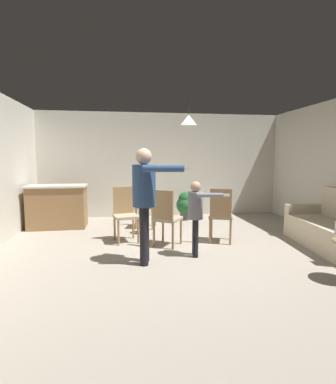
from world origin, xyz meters
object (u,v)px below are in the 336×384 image
dining_chair_centre_back (125,212)px  potted_plant_corner (185,204)px  person_child (196,210)px  kitchen_counter (58,206)px  person_adult (145,193)px  couch_floral (335,229)px  dining_chair_by_counter (146,203)px  dining_chair_spare (166,216)px  dining_chair_near_wall (221,213)px

dining_chair_centre_back → potted_plant_corner: size_ratio=1.43×
person_child → dining_chair_centre_back: size_ratio=1.18×
kitchen_counter → person_adult: 3.10m
couch_floral → person_child: bearing=96.7°
dining_chair_by_counter → potted_plant_corner: 1.22m
dining_chair_centre_back → potted_plant_corner: bearing=-144.1°
person_adult → dining_chair_spare: 1.00m
kitchen_counter → dining_chair_near_wall: size_ratio=1.26×
person_child → potted_plant_corner: 2.77m
person_adult → dining_chair_by_counter: bearing=-175.7°
couch_floral → person_child: person_child is taller
dining_chair_near_wall → couch_floral: bearing=2.7°
person_child → dining_chair_centre_back: 1.51m
couch_floral → dining_chair_by_counter: 3.69m
couch_floral → person_child: size_ratio=1.58×
dining_chair_by_counter → kitchen_counter: bearing=8.8°
kitchen_counter → potted_plant_corner: bearing=8.5°
person_child → dining_chair_spare: size_ratio=1.18×
person_child → potted_plant_corner: person_child is taller
kitchen_counter → potted_plant_corner: (2.96, 0.45, -0.09)m
couch_floral → dining_chair_near_wall: same height
person_child → dining_chair_by_counter: bearing=-153.8°
potted_plant_corner → dining_chair_spare: bearing=-110.1°
dining_chair_near_wall → potted_plant_corner: bearing=116.6°
potted_plant_corner → couch_floral: bearing=-52.2°
person_adult → dining_chair_near_wall: 1.73m
couch_floral → kitchen_counter: couch_floral is taller
couch_floral → dining_chair_centre_back: same height
person_child → dining_chair_spare: person_child is taller
couch_floral → potted_plant_corner: couch_floral is taller
person_child → potted_plant_corner: size_ratio=1.69×
couch_floral → dining_chair_centre_back: (-3.55, 0.96, 0.21)m
dining_chair_by_counter → dining_chair_spare: bearing=113.5°
couch_floral → dining_chair_near_wall: (-1.84, 0.59, 0.21)m
potted_plant_corner → dining_chair_near_wall: bearing=-83.8°
dining_chair_centre_back → couch_floral: bearing=152.0°
dining_chair_centre_back → potted_plant_corner: dining_chair_centre_back is taller
dining_chair_by_counter → dining_chair_centre_back: bearing=80.8°
dining_chair_spare → person_child: bearing=-21.6°
person_adult → dining_chair_near_wall: (1.42, 0.86, -0.49)m
dining_chair_centre_back → kitchen_counter: bearing=-53.3°
dining_chair_by_counter → dining_chair_centre_back: same height
person_adult → dining_chair_centre_back: 1.36m
dining_chair_near_wall → dining_chair_by_counter: bearing=151.6°
dining_chair_centre_back → person_adult: bearing=90.7°
couch_floral → dining_chair_by_counter: (-3.09, 2.01, 0.21)m
dining_chair_centre_back → dining_chair_spare: 0.84m
dining_chair_by_counter → dining_chair_spare: 1.53m
person_adult → dining_chair_by_counter: size_ratio=1.67×
dining_chair_centre_back → person_child: bearing=124.2°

